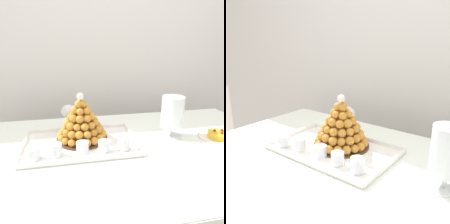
# 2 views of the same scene
# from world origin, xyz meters

# --- Properties ---
(backdrop_wall) EXTENTS (4.80, 0.10, 2.50)m
(backdrop_wall) POSITION_xyz_m (0.00, 0.80, 1.25)
(backdrop_wall) COLOR silver
(backdrop_wall) RESTS_ON ground_plane
(buffet_table) EXTENTS (1.68, 0.96, 0.74)m
(buffet_table) POSITION_xyz_m (0.00, 0.00, 0.64)
(buffet_table) COLOR brown
(buffet_table) RESTS_ON ground_plane
(serving_tray) EXTENTS (0.55, 0.36, 0.02)m
(serving_tray) POSITION_xyz_m (-0.23, 0.06, 0.75)
(serving_tray) COLOR white
(serving_tray) RESTS_ON buffet_table
(croquembouche) EXTENTS (0.26, 0.26, 0.25)m
(croquembouche) POSITION_xyz_m (-0.22, 0.11, 0.84)
(croquembouche) COLOR #4C331E
(croquembouche) RESTS_ON serving_tray
(dessert_cup_left) EXTENTS (0.06, 0.06, 0.05)m
(dessert_cup_left) POSITION_xyz_m (-0.43, -0.05, 0.77)
(dessert_cup_left) COLOR silver
(dessert_cup_left) RESTS_ON serving_tray
(dessert_cup_mid_left) EXTENTS (0.05, 0.05, 0.06)m
(dessert_cup_mid_left) POSITION_xyz_m (-0.34, -0.04, 0.78)
(dessert_cup_mid_left) COLOR silver
(dessert_cup_mid_left) RESTS_ON serving_tray
(dessert_cup_centre) EXTENTS (0.06, 0.06, 0.05)m
(dessert_cup_centre) POSITION_xyz_m (-0.22, -0.03, 0.77)
(dessert_cup_centre) COLOR silver
(dessert_cup_centre) RESTS_ON serving_tray
(dessert_cup_mid_right) EXTENTS (0.05, 0.05, 0.05)m
(dessert_cup_mid_right) POSITION_xyz_m (-0.12, -0.04, 0.77)
(dessert_cup_mid_right) COLOR silver
(dessert_cup_mid_right) RESTS_ON serving_tray
(dessert_cup_right) EXTENTS (0.06, 0.06, 0.06)m
(dessert_cup_right) POSITION_xyz_m (-0.03, -0.04, 0.78)
(dessert_cup_right) COLOR silver
(dessert_cup_right) RESTS_ON serving_tray
(macaron_goblet) EXTENTS (0.12, 0.12, 0.23)m
(macaron_goblet) POSITION_xyz_m (0.26, 0.07, 0.88)
(macaron_goblet) COLOR white
(macaron_goblet) RESTS_ON buffet_table
(wine_glass) EXTENTS (0.08, 0.08, 0.16)m
(wine_glass) POSITION_xyz_m (-0.28, 0.25, 0.85)
(wine_glass) COLOR silver
(wine_glass) RESTS_ON buffet_table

